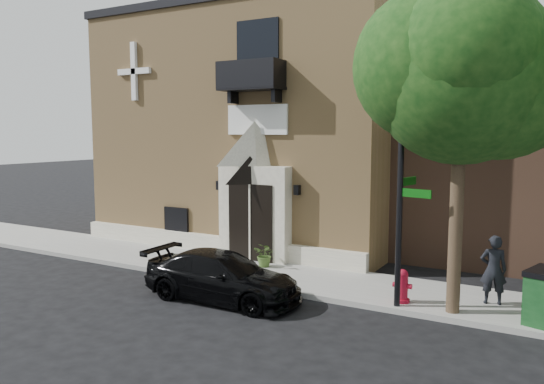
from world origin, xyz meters
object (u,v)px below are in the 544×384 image
Objects in this scene: black_sedan at (222,276)px; street_sign at (401,195)px; pedestrian_near at (493,270)px; fire_hydrant at (402,286)px.

street_sign reaches higher than black_sedan.
pedestrian_near is (2.03, 1.34, -1.92)m from street_sign.
pedestrian_near is at bearing -68.05° from black_sedan.
fire_hydrant is at bearing 12.28° from pedestrian_near.
pedestrian_near reaches higher than fire_hydrant.
fire_hydrant is at bearing -69.59° from black_sedan.
street_sign is 3.10m from pedestrian_near.
street_sign is 2.41m from fire_hydrant.
black_sedan is 6.98m from pedestrian_near.
pedestrian_near is at bearing 45.42° from street_sign.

